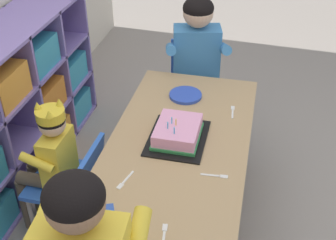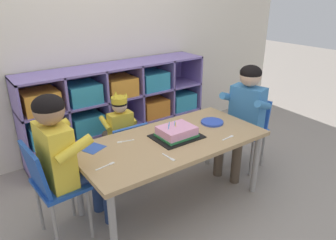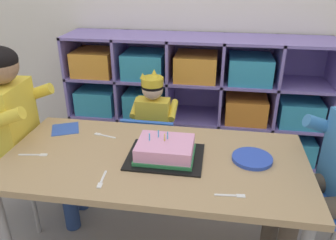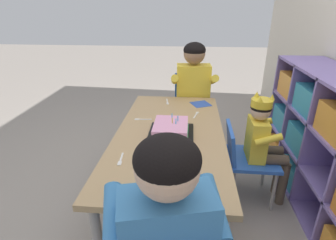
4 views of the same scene
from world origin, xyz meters
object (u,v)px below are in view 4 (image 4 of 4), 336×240
object	(u,v)px
classroom_chair_blue	(245,156)
adult_helper_seated	(194,89)
fork_by_napkin	(196,114)
fork_near_cake_tray	(142,119)
activity_table	(170,139)
fork_at_table_front_edge	(121,160)
fork_scattered_mid_table	(167,102)
guest_at_table_side	(165,230)
classroom_chair_adult_side	(192,104)
paper_plate_stack	(172,172)
child_with_crown	(263,137)
birthday_cake_on_tray	(171,130)

from	to	relation	value
classroom_chair_blue	adult_helper_seated	size ratio (longest dim) A/B	0.54
fork_by_napkin	fork_near_cake_tray	bearing A→B (deg)	-57.73
activity_table	fork_at_table_front_edge	bearing A→B (deg)	-33.00
activity_table	fork_scattered_mid_table	size ratio (longest dim) A/B	10.32
fork_at_table_front_edge	guest_at_table_side	bearing A→B (deg)	-154.79
fork_scattered_mid_table	fork_by_napkin	bearing A→B (deg)	-145.48
activity_table	fork_by_napkin	distance (m)	0.36
classroom_chair_adult_side	paper_plate_stack	bearing A→B (deg)	-97.96
child_with_crown	guest_at_table_side	world-z (taller)	guest_at_table_side
paper_plate_stack	fork_by_napkin	bearing A→B (deg)	170.74
fork_scattered_mid_table	paper_plate_stack	bearing A→B (deg)	178.27
child_with_crown	fork_at_table_front_edge	size ratio (longest dim) A/B	6.55
paper_plate_stack	fork_scattered_mid_table	bearing A→B (deg)	-173.57
child_with_crown	classroom_chair_adult_side	distance (m)	0.89
activity_table	classroom_chair_blue	bearing A→B (deg)	103.39
child_with_crown	fork_by_napkin	size ratio (longest dim) A/B	6.28
adult_helper_seated	guest_at_table_side	bearing A→B (deg)	-97.45
activity_table	guest_at_table_side	world-z (taller)	guest_at_table_side
birthday_cake_on_tray	fork_scattered_mid_table	size ratio (longest dim) A/B	2.56
adult_helper_seated	paper_plate_stack	bearing A→B (deg)	-98.72
paper_plate_stack	classroom_chair_adult_side	bearing A→B (deg)	175.81
child_with_crown	fork_near_cake_tray	distance (m)	0.85
birthday_cake_on_tray	fork_at_table_front_edge	size ratio (longest dim) A/B	2.89
classroom_chair_blue	fork_near_cake_tray	world-z (taller)	fork_near_cake_tray
child_with_crown	adult_helper_seated	world-z (taller)	adult_helper_seated
paper_plate_stack	fork_near_cake_tray	size ratio (longest dim) A/B	1.50
activity_table	guest_at_table_side	xyz separation A→B (m)	(0.85, 0.05, 0.10)
fork_at_table_front_edge	classroom_chair_adult_side	bearing A→B (deg)	-21.82
activity_table	adult_helper_seated	bearing A→B (deg)	168.51
fork_at_table_front_edge	paper_plate_stack	bearing A→B (deg)	-113.55
adult_helper_seated	fork_at_table_front_edge	size ratio (longest dim) A/B	8.44
activity_table	guest_at_table_side	bearing A→B (deg)	3.38
adult_helper_seated	fork_near_cake_tray	xyz separation A→B (m)	(0.57, -0.37, -0.07)
classroom_chair_adult_side	guest_at_table_side	size ratio (longest dim) A/B	0.73
child_with_crown	fork_by_napkin	bearing A→B (deg)	68.66
guest_at_table_side	paper_plate_stack	bearing A→B (deg)	-103.43
adult_helper_seated	paper_plate_stack	size ratio (longest dim) A/B	5.56
activity_table	birthday_cake_on_tray	size ratio (longest dim) A/B	4.03
classroom_chair_adult_side	fork_scattered_mid_table	distance (m)	0.39
classroom_chair_blue	fork_by_napkin	xyz separation A→B (m)	(-0.19, -0.35, 0.23)
classroom_chair_blue	fork_scattered_mid_table	distance (m)	0.78
adult_helper_seated	fork_scattered_mid_table	size ratio (longest dim) A/B	7.47
classroom_chair_adult_side	fork_scattered_mid_table	size ratio (longest dim) A/B	5.25
fork_near_cake_tray	fork_by_napkin	bearing A→B (deg)	13.56
fork_by_napkin	fork_near_cake_tray	world-z (taller)	same
adult_helper_seated	guest_at_table_side	xyz separation A→B (m)	(1.61, -0.10, -0.03)
fork_scattered_mid_table	fork_near_cake_tray	distance (m)	0.41
adult_helper_seated	birthday_cake_on_tray	bearing A→B (deg)	-103.88
guest_at_table_side	birthday_cake_on_tray	xyz separation A→B (m)	(-0.80, -0.04, -0.01)
activity_table	classroom_chair_adult_side	distance (m)	0.89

